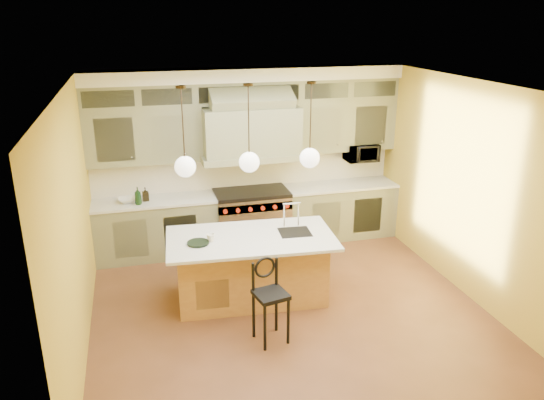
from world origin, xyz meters
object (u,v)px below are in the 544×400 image
object	(u,v)px
range	(252,218)
counter_stool	(270,296)
kitchen_island	(251,266)
microwave	(361,152)

from	to	relation	value
range	counter_stool	world-z (taller)	counter_stool
range	counter_stool	xyz separation A→B (m)	(-0.40, -2.71, 0.09)
range	kitchen_island	world-z (taller)	kitchen_island
kitchen_island	counter_stool	xyz separation A→B (m)	(-0.01, -1.02, 0.10)
kitchen_island	microwave	xyz separation A→B (m)	(2.34, 1.80, 0.98)
kitchen_island	counter_stool	size ratio (longest dim) A/B	2.22
counter_stool	microwave	world-z (taller)	microwave
counter_stool	microwave	size ratio (longest dim) A/B	1.89
kitchen_island	counter_stool	world-z (taller)	kitchen_island
microwave	range	bearing A→B (deg)	-176.88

